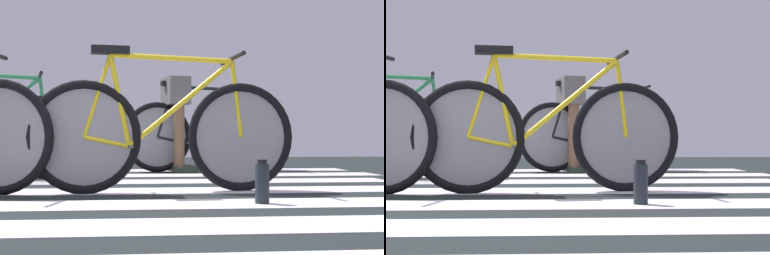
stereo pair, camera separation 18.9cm
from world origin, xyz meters
The scene contains 6 objects.
ground centered at (0.00, 0.00, 0.01)m, with size 18.00×14.00×0.02m.
crosswalk_markings centered at (0.00, 0.05, 0.02)m, with size 5.46×6.51×0.00m.
bicycle_1_of_4 centered at (0.63, 0.69, 0.41)m, with size 1.73×0.52×0.93m.
bicycle_4_of_4 centered at (1.16, 2.95, 0.41)m, with size 1.71×0.56×0.93m.
cyclist_4_of_4 centered at (0.85, 2.89, 0.65)m, with size 0.38×0.45×0.97m.
water_bottle centered at (1.12, 0.02, 0.13)m, with size 0.08×0.08×0.24m.
Camera 2 is at (0.64, -2.97, 0.38)m, focal length 53.23 mm.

